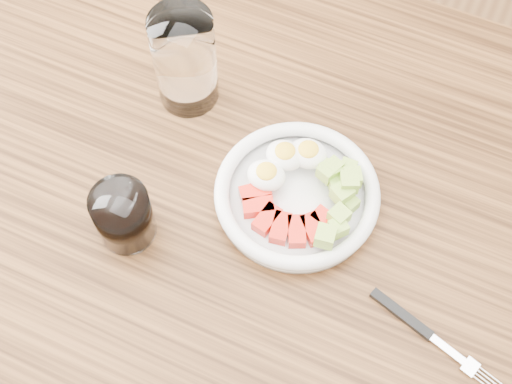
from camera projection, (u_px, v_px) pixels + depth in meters
ground at (258, 359)px, 1.63m from camera, size 4.00×4.00×0.00m
dining_table at (259, 242)px, 1.04m from camera, size 1.50×0.90×0.77m
bowl at (298, 192)px, 0.94m from camera, size 0.22×0.22×0.06m
fork at (418, 327)px, 0.87m from camera, size 0.18×0.07×0.01m
water_glass at (185, 60)px, 0.97m from camera, size 0.09×0.09×0.16m
coffee_glass at (123, 216)px, 0.90m from camera, size 0.08×0.08×0.09m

